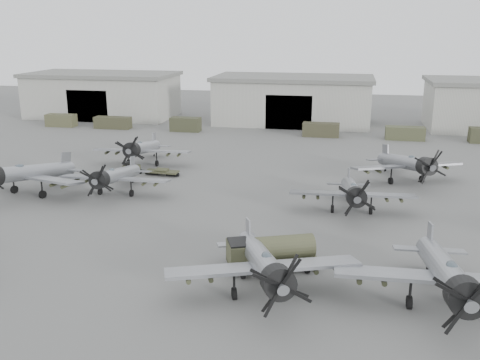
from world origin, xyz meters
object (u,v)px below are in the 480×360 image
at_px(aircraft_mid_0, 25,174).
at_px(tug_trailer, 143,170).
at_px(aircraft_far_1, 408,164).
at_px(fuel_tanker, 271,251).
at_px(aircraft_far_0, 142,149).
at_px(aircraft_mid_1, 114,176).
at_px(aircraft_mid_2, 353,192).
at_px(aircraft_near_2, 448,275).
at_px(ground_crew, 50,173).
at_px(aircraft_near_1, 264,265).

bearing_deg(aircraft_mid_0, tug_trailer, 64.47).
xyz_separation_m(aircraft_far_1, fuel_tanker, (-12.12, -25.61, -0.88)).
bearing_deg(aircraft_far_0, aircraft_mid_0, -120.57).
distance_m(aircraft_mid_1, aircraft_mid_2, 24.86).
height_order(aircraft_near_2, aircraft_mid_0, aircraft_near_2).
bearing_deg(aircraft_mid_0, ground_crew, 111.17).
height_order(aircraft_near_2, aircraft_mid_1, aircraft_near_2).
relative_size(aircraft_far_1, ground_crew, 7.34).
xyz_separation_m(aircraft_near_1, aircraft_far_1, (11.98, 30.01, -0.03)).
distance_m(aircraft_mid_0, aircraft_far_1, 42.38).
relative_size(aircraft_mid_1, aircraft_far_1, 0.93).
relative_size(aircraft_near_1, aircraft_far_0, 1.03).
bearing_deg(fuel_tanker, aircraft_mid_2, 44.60).
relative_size(aircraft_far_0, fuel_tanker, 1.80).
bearing_deg(tug_trailer, fuel_tanker, -47.05).
bearing_deg(aircraft_mid_0, aircraft_near_1, -17.01).
relative_size(aircraft_mid_2, aircraft_far_0, 0.96).
bearing_deg(aircraft_far_0, aircraft_near_1, -60.09).
xyz_separation_m(aircraft_mid_0, aircraft_mid_1, (9.23, 1.92, -0.31)).
xyz_separation_m(aircraft_near_1, aircraft_far_0, (-21.02, 31.54, -0.09)).
xyz_separation_m(aircraft_mid_1, tug_trailer, (-0.32, 8.89, -1.63)).
distance_m(aircraft_near_2, fuel_tanker, 12.38).
relative_size(aircraft_near_2, aircraft_mid_2, 1.15).
bearing_deg(aircraft_far_0, aircraft_mid_1, -85.26).
bearing_deg(ground_crew, fuel_tanker, -101.52).
bearing_deg(tug_trailer, aircraft_mid_0, -126.04).
distance_m(tug_trailer, ground_crew, 10.78).
distance_m(aircraft_near_1, ground_crew, 37.18).
height_order(aircraft_near_1, tug_trailer, aircraft_near_1).
xyz_separation_m(aircraft_mid_2, ground_crew, (-34.84, 4.88, -1.34)).
relative_size(aircraft_near_2, tug_trailer, 1.99).
bearing_deg(ground_crew, aircraft_far_0, -22.47).
bearing_deg(fuel_tanker, aircraft_far_0, 105.21).
bearing_deg(fuel_tanker, ground_crew, 124.86).
height_order(aircraft_mid_2, aircraft_far_1, aircraft_far_1).
bearing_deg(aircraft_mid_1, aircraft_near_2, -32.23).
bearing_deg(fuel_tanker, aircraft_mid_1, 120.23).
xyz_separation_m(aircraft_far_1, ground_crew, (-41.10, -6.94, -1.49)).
height_order(aircraft_mid_1, tug_trailer, aircraft_mid_1).
relative_size(tug_trailer, ground_crew, 4.07).
bearing_deg(aircraft_near_1, aircraft_far_1, 47.30).
bearing_deg(tug_trailer, aircraft_far_1, 7.43).
height_order(aircraft_mid_2, fuel_tanker, aircraft_mid_2).
height_order(aircraft_mid_1, aircraft_far_0, aircraft_far_0).
bearing_deg(aircraft_far_0, fuel_tanker, -56.20).
relative_size(aircraft_near_2, ground_crew, 8.08).
bearing_deg(fuel_tanker, aircraft_near_1, -110.53).
distance_m(aircraft_mid_0, aircraft_mid_1, 9.43).
xyz_separation_m(aircraft_mid_2, tug_trailer, (-25.17, 9.64, -1.68)).
xyz_separation_m(aircraft_near_1, fuel_tanker, (-0.14, 4.40, -0.91)).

